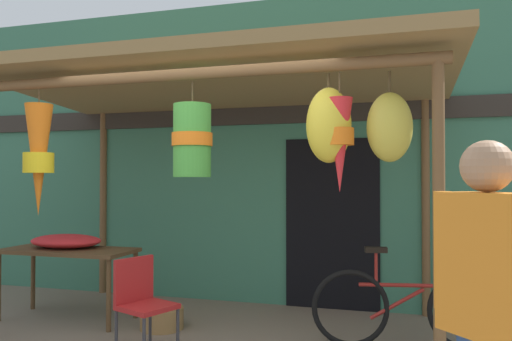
{
  "coord_description": "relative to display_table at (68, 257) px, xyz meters",
  "views": [
    {
      "loc": [
        1.71,
        -3.68,
        1.51
      ],
      "look_at": [
        0.24,
        1.38,
        1.61
      ],
      "focal_mm": 34.98,
      "sensor_mm": 36.0,
      "label": 1
    }
  ],
  "objects": [
    {
      "name": "display_table",
      "position": [
        0.0,
        0.0,
        0.0
      ],
      "size": [
        1.45,
        0.62,
        0.76
      ],
      "color": "brown",
      "rests_on": "ground_plane"
    },
    {
      "name": "shopper_by_bananas",
      "position": [
        3.84,
        -2.27,
        0.32
      ],
      "size": [
        0.43,
        0.47,
        1.69
      ],
      "color": "#2D5193",
      "rests_on": "ground_plane"
    },
    {
      "name": "market_stall_canopy",
      "position": [
        1.75,
        0.08,
        1.67
      ],
      "size": [
        4.63,
        2.49,
        2.67
      ],
      "color": "brown",
      "rests_on": "ground_plane"
    },
    {
      "name": "shop_facade",
      "position": [
        1.78,
        1.38,
        1.19
      ],
      "size": [
        9.32,
        0.29,
        3.74
      ],
      "color": "#387056",
      "rests_on": "ground_plane"
    },
    {
      "name": "flower_heap_on_table",
      "position": [
        -0.07,
        0.07,
        0.16
      ],
      "size": [
        0.81,
        0.57,
        0.15
      ],
      "color": "red",
      "rests_on": "display_table"
    },
    {
      "name": "wicker_basket_by_table",
      "position": [
        1.14,
        -0.02,
        -0.57
      ],
      "size": [
        0.44,
        0.44,
        0.21
      ],
      "primitive_type": "cylinder",
      "color": "olive",
      "rests_on": "ground_plane"
    },
    {
      "name": "folding_chair",
      "position": [
        1.34,
        -0.81,
        -0.18
      ],
      "size": [
        0.52,
        0.52,
        0.84
      ],
      "color": "#AD1E1E",
      "rests_on": "ground_plane"
    },
    {
      "name": "parked_bicycle",
      "position": [
        3.53,
        0.13,
        -0.33
      ],
      "size": [
        1.73,
        0.49,
        0.92
      ],
      "color": "black",
      "rests_on": "ground_plane"
    }
  ]
}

